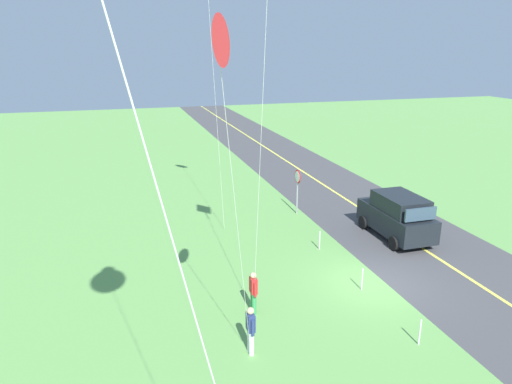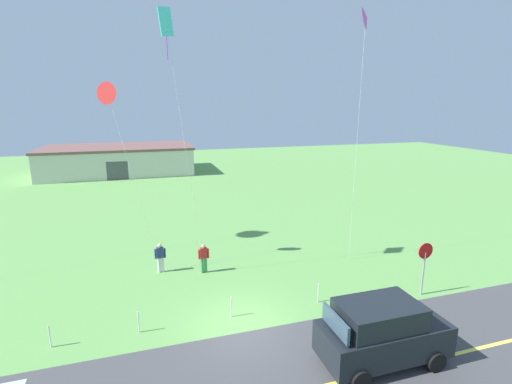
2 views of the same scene
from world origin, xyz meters
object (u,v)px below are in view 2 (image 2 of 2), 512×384
object	(u,v)px
person_adult_near	(160,257)
person_adult_companion	(204,257)
car_suv_foreground	(382,332)
kite_blue_mid	(167,28)
stop_sign	(425,259)
kite_red_low	(108,94)
warehouse_distant	(119,159)
kite_green_far	(366,19)

from	to	relation	value
person_adult_near	person_adult_companion	xyz separation A→B (m)	(2.18, -0.73, 0.00)
car_suv_foreground	person_adult_near	world-z (taller)	car_suv_foreground
car_suv_foreground	kite_blue_mid	distance (m)	15.09
stop_sign	person_adult_near	bearing A→B (deg)	152.23
kite_red_low	warehouse_distant	bearing A→B (deg)	92.81
car_suv_foreground	kite_red_low	distance (m)	16.02
stop_sign	person_adult_near	xyz separation A→B (m)	(-11.51, 6.06, -0.94)
person_adult_companion	kite_red_low	xyz separation A→B (m)	(-4.14, 1.97, 8.32)
car_suv_foreground	kite_blue_mid	bearing A→B (deg)	124.48
kite_red_low	kite_green_far	size ratio (longest dim) A/B	0.72
stop_sign	kite_green_far	distance (m)	12.19
car_suv_foreground	kite_green_far	world-z (taller)	kite_green_far
kite_green_far	kite_blue_mid	bearing A→B (deg)	178.56
person_adult_near	kite_red_low	xyz separation A→B (m)	(-1.97, 1.24, 8.32)
kite_blue_mid	kite_green_far	bearing A→B (deg)	-1.44
car_suv_foreground	kite_red_low	size ratio (longest dim) A/B	0.45
kite_blue_mid	kite_green_far	size ratio (longest dim) A/B	0.95
stop_sign	kite_green_far	bearing A→B (deg)	97.99
car_suv_foreground	person_adult_near	distance (m)	11.68
car_suv_foreground	stop_sign	xyz separation A→B (m)	(4.69, 3.42, 0.65)
car_suv_foreground	kite_green_far	xyz separation A→B (m)	(3.98, 8.42, 11.75)
person_adult_companion	person_adult_near	bearing A→B (deg)	-92.33
person_adult_near	kite_red_low	distance (m)	8.64
stop_sign	warehouse_distant	distance (m)	40.80
person_adult_companion	kite_blue_mid	world-z (taller)	kite_blue_mid
stop_sign	kite_red_low	world-z (taller)	kite_red_low
stop_sign	warehouse_distant	size ratio (longest dim) A/B	0.14
kite_red_low	stop_sign	bearing A→B (deg)	-28.45
kite_green_far	person_adult_near	bearing A→B (deg)	174.38
kite_red_low	kite_blue_mid	size ratio (longest dim) A/B	0.76
kite_red_low	warehouse_distant	world-z (taller)	kite_red_low
stop_sign	person_adult_companion	xyz separation A→B (m)	(-9.33, 5.33, -0.94)
kite_red_low	kite_blue_mid	distance (m)	4.48
person_adult_companion	car_suv_foreground	bearing A→B (deg)	44.16
person_adult_companion	warehouse_distant	xyz separation A→B (m)	(-5.65, 32.62, 0.89)
stop_sign	kite_red_low	xyz separation A→B (m)	(-13.48, 7.30, 7.38)
car_suv_foreground	stop_sign	bearing A→B (deg)	36.14
stop_sign	person_adult_near	world-z (taller)	stop_sign
warehouse_distant	kite_red_low	bearing A→B (deg)	-87.19
warehouse_distant	kite_green_far	bearing A→B (deg)	-66.57
car_suv_foreground	person_adult_companion	world-z (taller)	car_suv_foreground
kite_blue_mid	car_suv_foreground	bearing A→B (deg)	-55.52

